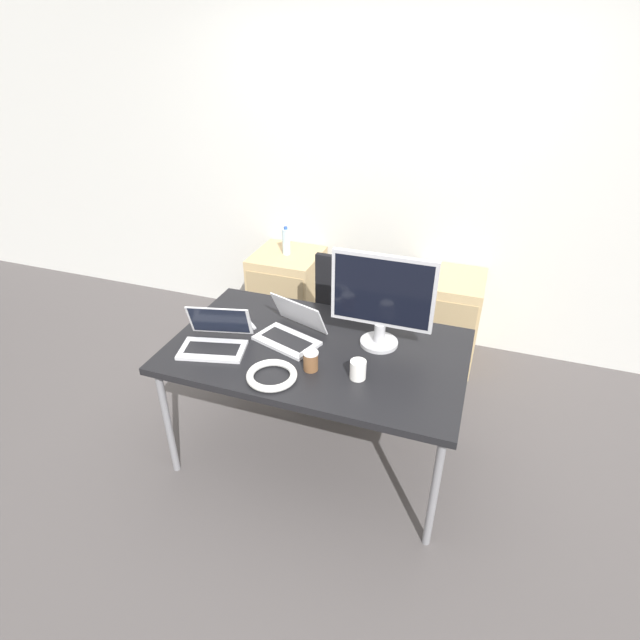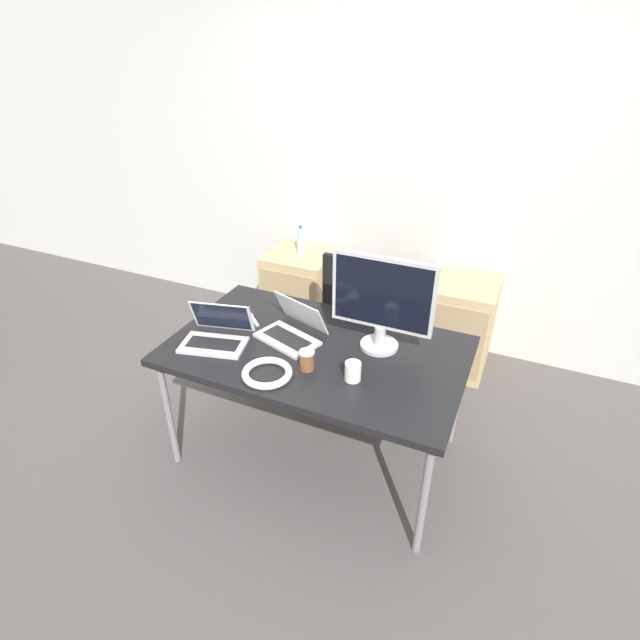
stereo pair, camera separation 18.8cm
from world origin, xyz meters
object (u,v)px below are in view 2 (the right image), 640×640
Objects in this scene: cabinet_right at (456,324)px; water_bottle at (301,241)px; cabinet_left at (302,292)px; coffee_cup_white at (353,371)px; cable_coil at (267,373)px; monitor at (382,301)px; laptop_left at (292,330)px; coffee_cup_brown at (307,360)px; laptop_right at (216,335)px; office_chair at (364,337)px.

water_bottle is (-1.28, 0.00, 0.45)m from cabinet_right.
coffee_cup_white is (0.99, -1.46, 0.46)m from cabinet_left.
monitor is at bearing 48.10° from cable_coil.
laptop_left is at bearing 152.85° from coffee_cup_white.
cabinet_right is at bearing 70.25° from coffee_cup_brown.
coffee_cup_white is (0.80, -0.01, 0.00)m from laptop_right.
office_chair is 0.99m from water_bottle.
office_chair is at bearing 105.45° from coffee_cup_white.
water_bottle is at bearing 132.18° from monitor.
water_bottle reaches higher than coffee_cup_brown.
laptop_left is (0.54, -1.23, 0.46)m from cabinet_left.
cabinet_left is 1.42m from laptop_left.
office_chair is at bearing -136.78° from cabinet_right.
office_chair is 2.72× the size of laptop_right.
coffee_cup_brown is at bearing -109.75° from cabinet_right.
cable_coil is (0.40, -0.16, -0.03)m from laptop_right.
office_chair is 0.75m from cabinet_right.
cabinet_left is at bearing 117.05° from coffee_cup_brown.
laptop_right reaches higher than laptop_left.
coffee_cup_brown reaches higher than coffee_cup_white.
coffee_cup_brown is (0.56, -0.02, 0.01)m from laptop_right.
cabinet_right is 3.07× the size of water_bottle.
cable_coil is (-0.40, -0.15, -0.03)m from coffee_cup_white.
coffee_cup_white is at bearing 2.68° from coffee_cup_brown.
monitor is 5.49× the size of coffee_cup_white.
cable_coil is (-0.43, -0.48, -0.26)m from monitor.
office_chair reaches higher than laptop_left.
laptop_right is (-0.35, -0.22, 0.00)m from laptop_left.
office_chair is 1.07m from coffee_cup_white.
laptop_left is 0.54m from monitor.
laptop_right is (-1.09, -1.45, 0.46)m from cabinet_right.
cabinet_right is 1.55m from coffee_cup_white.
coffee_cup_brown is (-0.24, -0.01, 0.00)m from coffee_cup_white.
cable_coil is at bearing -69.69° from cabinet_left.
water_bottle is 1.46m from laptop_right.
office_chair is 1.92× the size of monitor.
coffee_cup_brown is 0.21m from cable_coil.
cabinet_right is (1.28, 0.00, 0.00)m from cabinet_left.
laptop_left is 0.72× the size of monitor.
office_chair is at bearing 115.24° from monitor.
laptop_right is (-0.54, -0.93, 0.42)m from office_chair.
cable_coil is at bearing -21.25° from laptop_right.
cable_coil reaches higher than cabinet_left.
monitor reaches higher than coffee_cup_brown.
laptop_right is at bearing -82.52° from cabinet_left.
office_chair is 10.56× the size of coffee_cup_white.
coffee_cup_brown is at bearing -128.44° from monitor.
monitor is at bearing 85.16° from coffee_cup_white.
cabinet_left is at bearing -90.00° from water_bottle.
monitor is at bearing 21.07° from laptop_right.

